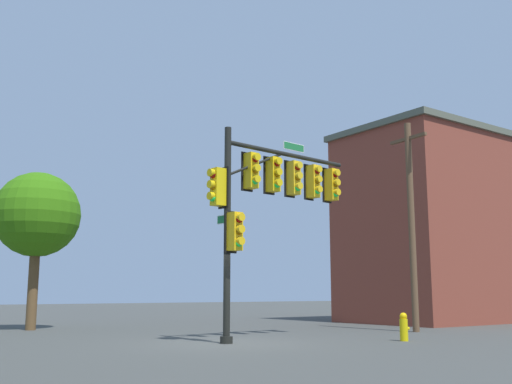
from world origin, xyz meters
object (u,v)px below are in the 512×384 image
Objects in this scene: tree_near at (37,215)px; brick_building at (441,228)px; utility_pole at (411,220)px; signal_pole_assembly at (270,192)px; fire_hydrant at (404,327)px.

brick_building is at bearing -15.67° from tree_near.
utility_pole reaches higher than tree_near.
utility_pole reaches higher than signal_pole_assembly.
brick_building is at bearing 31.51° from fire_hydrant.
signal_pole_assembly reaches higher than tree_near.
fire_hydrant is at bearing -38.29° from signal_pole_assembly.
signal_pole_assembly is 7.59× the size of fire_hydrant.
brick_building is (7.26, 4.14, 0.54)m from utility_pole.
utility_pole is at bearing -39.91° from tree_near.
fire_hydrant is (-3.58, -2.50, -3.69)m from utility_pole.
signal_pole_assembly is 5.71m from fire_hydrant.
utility_pole is (6.69, 0.04, -0.42)m from signal_pole_assembly.
tree_near is at bearing 122.58° from fire_hydrant.
signal_pole_assembly is at bearing -163.31° from brick_building.
brick_building is (18.37, -5.15, 0.22)m from tree_near.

